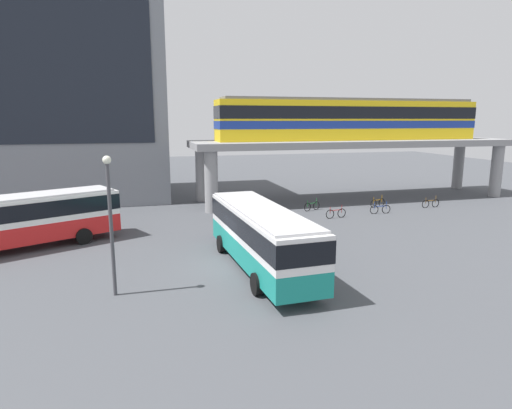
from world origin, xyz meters
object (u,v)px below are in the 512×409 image
(station_building, at_px, (30,89))
(bicycle_green, at_px, (312,206))
(bicycle_brown, at_px, (431,203))
(bicycle_silver, at_px, (269,211))
(bicycle_blue, at_px, (380,209))
(bicycle_orange, at_px, (378,203))
(bicycle_red, at_px, (336,213))
(train, at_px, (351,119))
(bus_secondary, at_px, (21,217))
(pedestrian_waiting_near_stop, at_px, (217,226))
(bus_main, at_px, (261,232))

(station_building, xyz_separation_m, bicycle_green, (23.35, -12.47, -9.98))
(bicycle_brown, height_order, bicycle_green, same)
(bicycle_silver, xyz_separation_m, bicycle_blue, (9.01, -1.59, 0.00))
(bicycle_silver, bearing_deg, bicycle_blue, -10.01)
(bicycle_orange, distance_m, bicycle_red, 6.27)
(bicycle_brown, height_order, bicycle_silver, same)
(train, bearing_deg, bus_secondary, -158.79)
(station_building, height_order, bicycle_silver, station_building)
(pedestrian_waiting_near_stop, bearing_deg, station_building, 126.83)
(bicycle_red, xyz_separation_m, bicycle_green, (-0.68, 3.18, 0.00))
(bicycle_brown, distance_m, bicycle_silver, 14.62)
(bicycle_brown, bearing_deg, bicycle_red, -170.78)
(bus_main, height_order, bicycle_red, bus_main)
(station_building, relative_size, bicycle_blue, 13.50)
(bicycle_orange, bearing_deg, bicycle_green, 178.86)
(bus_main, xyz_separation_m, bus_secondary, (-12.56, 7.15, 0.00))
(bus_main, bearing_deg, bicycle_green, 57.75)
(bicycle_orange, bearing_deg, bus_secondary, -167.79)
(bus_main, relative_size, pedestrian_waiting_near_stop, 6.79)
(station_building, bearing_deg, bicycle_blue, -28.22)
(station_building, bearing_deg, bus_secondary, -82.21)
(train, relative_size, bus_secondary, 2.31)
(station_building, xyz_separation_m, bus_main, (15.08, -25.58, -8.35))
(bus_secondary, relative_size, bicycle_red, 6.19)
(bicycle_brown, height_order, bicycle_orange, same)
(bicycle_red, bearing_deg, station_building, 146.93)
(train, relative_size, bicycle_brown, 14.23)
(bus_main, height_order, bus_secondary, same)
(bus_main, bearing_deg, station_building, 120.51)
(bus_main, xyz_separation_m, bicycle_blue, (13.15, 10.43, -1.63))
(bicycle_brown, bearing_deg, station_building, 157.43)
(bicycle_brown, height_order, bicycle_blue, same)
(bus_secondary, distance_m, bicycle_green, 21.73)
(train, relative_size, pedestrian_waiting_near_stop, 15.51)
(train, bearing_deg, bicycle_orange, -80.93)
(bicycle_brown, bearing_deg, bus_main, -148.44)
(train, xyz_separation_m, pedestrian_waiting_near_stop, (-14.73, -10.58, -6.85))
(station_building, bearing_deg, pedestrian_waiting_near_stop, -53.17)
(pedestrian_waiting_near_stop, bearing_deg, bus_secondary, 178.14)
(bicycle_red, relative_size, bicycle_blue, 1.00)
(bicycle_green, bearing_deg, bicycle_brown, -8.64)
(bicycle_silver, relative_size, bicycle_red, 1.00)
(bicycle_orange, distance_m, pedestrian_waiting_near_stop, 16.64)
(bicycle_orange, bearing_deg, bicycle_blue, -116.61)
(bicycle_silver, xyz_separation_m, bicycle_green, (4.13, 1.09, 0.00))
(bicycle_red, height_order, bicycle_green, same)
(bicycle_silver, bearing_deg, bicycle_brown, -1.97)
(bus_main, distance_m, bicycle_orange, 19.49)
(station_building, bearing_deg, bicycle_orange, -23.11)
(bicycle_brown, distance_m, bicycle_blue, 5.70)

